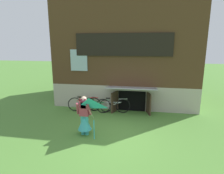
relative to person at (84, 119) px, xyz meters
The scene contains 7 objects.
ground_plane 1.25m from the person, ahead, with size 60.00×60.00×0.00m, color #4C7F33.
log_house 6.10m from the person, 79.07° to the left, with size 7.71×6.25×5.64m.
person is the anchor object (origin of this frame).
kite 0.86m from the person, 55.47° to the right, with size 0.83×0.83×1.53m.
bicycle_silver 2.60m from the person, 74.96° to the left, with size 1.72×0.37×0.79m.
bicycle_green 2.65m from the person, 93.64° to the left, with size 1.55×0.40×0.72m.
bicycle_red 2.67m from the person, 108.47° to the left, with size 1.70×0.34×0.78m.
Camera 1 is at (1.12, -6.43, 3.39)m, focal length 30.22 mm.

